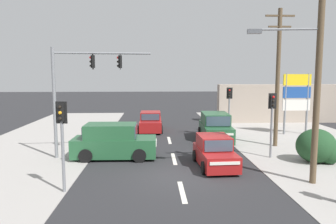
% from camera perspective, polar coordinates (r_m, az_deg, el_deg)
% --- Properties ---
extents(ground_plane, '(140.00, 140.00, 0.00)m').
position_cam_1_polar(ground_plane, '(15.09, 1.79, -11.07)').
color(ground_plane, '#28282B').
extents(lane_dash_near, '(0.20, 2.40, 0.01)m').
position_cam_1_polar(lane_dash_near, '(13.21, 2.48, -13.69)').
color(lane_dash_near, silver).
rests_on(lane_dash_near, ground).
extents(lane_dash_mid, '(0.20, 2.40, 0.01)m').
position_cam_1_polar(lane_dash_mid, '(17.97, 1.04, -8.14)').
color(lane_dash_mid, silver).
rests_on(lane_dash_mid, ground).
extents(lane_dash_far, '(0.20, 2.40, 0.01)m').
position_cam_1_polar(lane_dash_far, '(22.83, 0.23, -4.93)').
color(lane_dash_far, silver).
rests_on(lane_dash_far, ground).
extents(kerb_left_verge, '(8.00, 40.00, 0.02)m').
position_cam_1_polar(kerb_left_verge, '(20.28, -24.08, -6.98)').
color(kerb_left_verge, '#A39E99').
rests_on(kerb_left_verge, ground).
extents(utility_pole_foreground_right, '(3.77, 0.64, 8.86)m').
position_cam_1_polar(utility_pole_foreground_right, '(14.64, 24.20, 6.82)').
color(utility_pole_foreground_right, brown).
rests_on(utility_pole_foreground_right, ground).
extents(utility_pole_midground_right, '(1.80, 0.26, 8.57)m').
position_cam_1_polar(utility_pole_midground_right, '(21.61, 18.58, 6.12)').
color(utility_pole_midground_right, brown).
rests_on(utility_pole_midground_right, ground).
extents(traffic_signal_mast, '(5.27, 0.63, 6.00)m').
position_cam_1_polar(traffic_signal_mast, '(18.36, -15.31, 5.03)').
color(traffic_signal_mast, slate).
rests_on(traffic_signal_mast, ground).
extents(pedestal_signal_right_kerb, '(0.44, 0.29, 3.56)m').
position_cam_1_polar(pedestal_signal_right_kerb, '(18.59, 17.66, -0.38)').
color(pedestal_signal_right_kerb, slate).
rests_on(pedestal_signal_right_kerb, ground).
extents(pedestal_signal_left_kerb, '(0.44, 0.30, 3.56)m').
position_cam_1_polar(pedestal_signal_left_kerb, '(13.13, -17.97, -3.22)').
color(pedestal_signal_left_kerb, slate).
rests_on(pedestal_signal_left_kerb, ground).
extents(pedestal_signal_far_median, '(0.43, 0.31, 3.56)m').
position_cam_1_polar(pedestal_signal_far_median, '(25.23, 10.63, 1.61)').
color(pedestal_signal_far_median, slate).
rests_on(pedestal_signal_far_median, ground).
extents(shopping_plaza_sign, '(2.10, 0.16, 4.60)m').
position_cam_1_polar(shopping_plaza_sign, '(26.50, 21.49, 2.73)').
color(shopping_plaza_sign, slate).
rests_on(shopping_plaza_sign, ground).
extents(roadside_bush, '(2.14, 1.84, 1.77)m').
position_cam_1_polar(roadside_bush, '(18.69, 24.70, -5.56)').
color(roadside_bush, '#1E4223').
rests_on(roadside_bush, ground).
extents(shopfront_wall_far, '(12.00, 1.00, 3.60)m').
position_cam_1_polar(shopfront_wall_far, '(32.79, 19.06, 1.42)').
color(shopfront_wall_far, '#A39384').
rests_on(shopfront_wall_far, ground).
extents(suv_oncoming_mid, '(2.20, 4.60, 1.90)m').
position_cam_1_polar(suv_oncoming_mid, '(22.87, 8.25, -2.74)').
color(suv_oncoming_mid, '#235633').
rests_on(suv_oncoming_mid, ground).
extents(sedan_kerbside_parked, '(1.91, 4.25, 1.56)m').
position_cam_1_polar(sedan_kerbside_parked, '(26.50, -3.05, -1.78)').
color(sedan_kerbside_parked, maroon).
rests_on(sedan_kerbside_parked, ground).
extents(hatchback_oncoming_near, '(1.92, 3.71, 1.53)m').
position_cam_1_polar(hatchback_oncoming_near, '(16.56, 8.14, -7.00)').
color(hatchback_oncoming_near, maroon).
rests_on(hatchback_oncoming_near, ground).
extents(suv_receding_far, '(4.57, 2.11, 1.90)m').
position_cam_1_polar(suv_receding_far, '(18.16, -9.46, -5.22)').
color(suv_receding_far, '#235633').
rests_on(suv_receding_far, ground).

